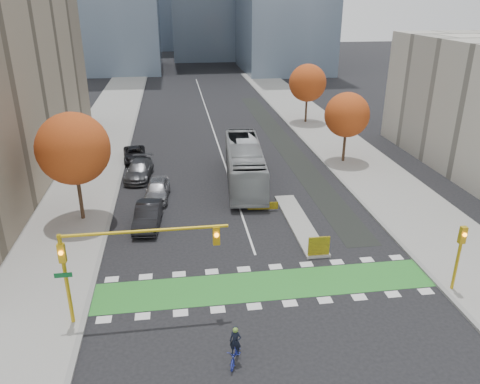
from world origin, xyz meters
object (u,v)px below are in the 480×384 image
object	(u,v)px
tree_west	(73,149)
cyclist	(235,351)
traffic_signal_east	(460,249)
parked_car_c	(139,170)
bus	(245,164)
parked_car_d	(135,154)
tree_east_far	(308,83)
parked_car_a	(157,189)
hazard_board	(319,246)
tree_east_near	(347,115)
parked_car_b	(148,216)
traffic_signal_west	(117,252)

from	to	relation	value
tree_west	cyclist	size ratio (longest dim) A/B	4.22
traffic_signal_east	parked_car_c	bearing A→B (deg)	132.06
bus	parked_car_d	world-z (taller)	bus
tree_east_far	parked_car_a	bearing A→B (deg)	-129.94
hazard_board	bus	bearing A→B (deg)	101.58
hazard_board	cyclist	xyz separation A→B (m)	(-6.56, -8.58, -0.15)
parked_car_c	parked_car_d	xyz separation A→B (m)	(-0.72, 5.19, -0.12)
tree_west	traffic_signal_east	bearing A→B (deg)	-29.07
hazard_board	tree_east_far	world-z (taller)	tree_east_far
bus	parked_car_d	xyz separation A→B (m)	(-10.21, 7.71, -1.14)
traffic_signal_east	parked_car_d	xyz separation A→B (m)	(-19.50, 26.01, -2.07)
parked_car_c	parked_car_d	size ratio (longest dim) A/B	1.13
tree_west	parked_car_d	distance (m)	14.69
cyclist	parked_car_c	xyz separation A→B (m)	(-5.72, 24.69, 0.13)
bus	parked_car_c	world-z (taller)	bus
parked_car_d	tree_east_near	bearing A→B (deg)	-14.92
parked_car_a	parked_car_c	xyz separation A→B (m)	(-1.78, 5.00, -0.02)
bus	parked_car_b	distance (m)	11.22
tree_east_near	parked_car_b	distance (m)	22.74
tree_west	parked_car_a	xyz separation A→B (m)	(5.50, 3.30, -4.81)
traffic_signal_west	cyclist	bearing A→B (deg)	-35.82
tree_west	tree_east_near	bearing A→B (deg)	22.62
hazard_board	parked_car_d	distance (m)	24.95
traffic_signal_west	bus	size ratio (longest dim) A/B	0.66
hazard_board	parked_car_c	size ratio (longest dim) A/B	0.26
traffic_signal_west	bus	xyz separation A→B (m)	(9.14, 18.30, -2.23)
tree_east_near	cyclist	size ratio (longest dim) A/B	3.63
parked_car_b	tree_west	bearing A→B (deg)	165.87
parked_car_a	parked_car_c	bearing A→B (deg)	114.09
traffic_signal_east	cyclist	world-z (taller)	traffic_signal_east
parked_car_b	traffic_signal_east	bearing A→B (deg)	-26.71
tree_west	traffic_signal_west	size ratio (longest dim) A/B	0.96
tree_west	cyclist	bearing A→B (deg)	-60.06
traffic_signal_west	bus	world-z (taller)	traffic_signal_west
traffic_signal_west	parked_car_d	xyz separation A→B (m)	(-1.07, 26.01, -3.37)
parked_car_a	parked_car_b	distance (m)	5.03
tree_west	tree_east_far	size ratio (longest dim) A/B	1.08
parked_car_a	parked_car_d	bearing A→B (deg)	108.26
parked_car_b	traffic_signal_west	bearing A→B (deg)	-89.60
tree_east_near	traffic_signal_west	xyz separation A→B (m)	(-19.93, -22.51, -0.83)
parked_car_b	parked_car_d	world-z (taller)	parked_car_b
traffic_signal_east	parked_car_a	bearing A→B (deg)	137.07
parked_car_c	tree_east_far	bearing A→B (deg)	46.69
parked_car_a	parked_car_d	size ratio (longest dim) A/B	0.99
traffic_signal_west	parked_car_b	xyz separation A→B (m)	(0.85, 10.82, -3.22)
tree_east_near	parked_car_c	world-z (taller)	tree_east_near
tree_east_far	traffic_signal_west	bearing A→B (deg)	-117.95
tree_east_near	traffic_signal_west	world-z (taller)	tree_east_near
tree_west	tree_east_far	bearing A→B (deg)	46.70
tree_east_far	traffic_signal_east	distance (m)	38.64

